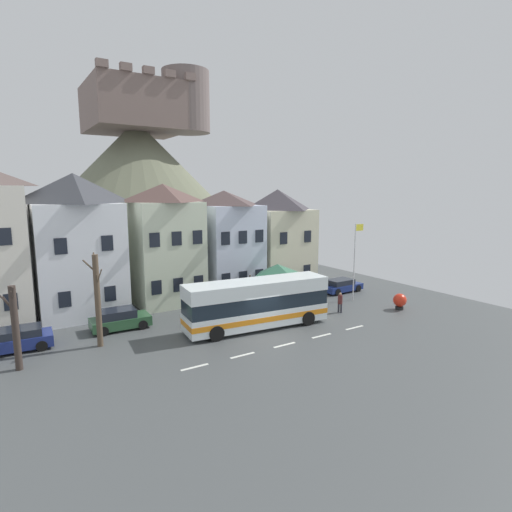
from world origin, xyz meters
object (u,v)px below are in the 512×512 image
(bare_tree_00, at_px, (98,300))
(hilltop_castle, at_px, (140,192))
(parked_car_00, at_px, (119,319))
(pedestrian_01, at_px, (320,298))
(public_bench, at_px, (262,295))
(townhouse_02, at_px, (165,244))
(parked_car_03, at_px, (17,339))
(flagpole, at_px, (355,256))
(parked_car_01, at_px, (281,294))
(bus_shelter, at_px, (278,270))
(parked_car_02, at_px, (341,286))
(transit_bus, at_px, (257,304))
(harbour_buoy, at_px, (400,301))
(bare_tree_02, at_px, (15,327))
(pedestrian_00, at_px, (340,301))
(townhouse_01, at_px, (77,245))
(townhouse_03, at_px, (224,242))
(townhouse_04, at_px, (277,238))

(bare_tree_00, bearing_deg, hilltop_castle, 67.62)
(hilltop_castle, distance_m, parked_car_00, 25.22)
(pedestrian_01, xyz_separation_m, public_bench, (-2.81, 4.22, -0.32))
(townhouse_02, xyz_separation_m, parked_car_03, (-11.27, -5.56, -4.31))
(hilltop_castle, xyz_separation_m, public_bench, (3.82, -21.38, -8.69))
(flagpole, bearing_deg, bare_tree_00, 178.28)
(parked_car_01, xyz_separation_m, flagpole, (5.66, -2.96, 3.22))
(bare_tree_00, bearing_deg, parked_car_00, 54.54)
(bus_shelter, height_order, parked_car_00, bus_shelter)
(pedestrian_01, relative_size, flagpole, 0.22)
(parked_car_00, distance_m, public_bench, 12.23)
(hilltop_castle, height_order, parked_car_02, hilltop_castle)
(transit_bus, bearing_deg, parked_car_03, 169.14)
(parked_car_00, relative_size, parked_car_02, 0.98)
(harbour_buoy, height_order, bare_tree_02, bare_tree_02)
(townhouse_02, bearing_deg, pedestrian_00, -44.81)
(bus_shelter, height_order, public_bench, bus_shelter)
(parked_car_01, bearing_deg, hilltop_castle, 103.81)
(townhouse_01, xyz_separation_m, parked_car_03, (-4.56, -5.84, -4.67))
(parked_car_01, height_order, harbour_buoy, parked_car_01)
(townhouse_03, bearing_deg, bare_tree_00, -147.89)
(pedestrian_00, bearing_deg, parked_car_01, 112.19)
(hilltop_castle, bearing_deg, pedestrian_00, -75.53)
(townhouse_02, distance_m, parked_car_03, 13.28)
(flagpole, bearing_deg, parked_car_01, 152.39)
(townhouse_04, height_order, pedestrian_00, townhouse_04)
(transit_bus, bearing_deg, parked_car_00, 155.11)
(townhouse_01, relative_size, parked_car_00, 2.70)
(townhouse_02, distance_m, parked_car_01, 10.67)
(townhouse_02, relative_size, bare_tree_02, 2.14)
(townhouse_01, xyz_separation_m, pedestrian_00, (17.02, -10.52, -4.42))
(townhouse_04, distance_m, parked_car_01, 7.58)
(parked_car_01, bearing_deg, parked_car_02, -1.05)
(townhouse_03, distance_m, pedestrian_00, 12.26)
(public_bench, xyz_separation_m, flagpole, (6.87, -4.01, 3.40))
(parked_car_02, distance_m, parked_car_03, 26.27)
(flagpole, relative_size, harbour_buoy, 5.13)
(parked_car_03, bearing_deg, bare_tree_00, 158.12)
(townhouse_01, height_order, public_bench, townhouse_01)
(pedestrian_01, distance_m, harbour_buoy, 6.33)
(transit_bus, height_order, parked_car_02, transit_bus)
(townhouse_04, relative_size, public_bench, 5.50)
(townhouse_03, xyz_separation_m, bare_tree_02, (-17.31, -9.31, -2.33))
(bus_shelter, distance_m, parked_car_00, 12.87)
(hilltop_castle, xyz_separation_m, bare_tree_00, (-10.19, -24.76, -6.25))
(parked_car_02, xyz_separation_m, harbour_buoy, (-0.09, -6.72, 0.12))
(townhouse_04, distance_m, pedestrian_01, 9.61)
(hilltop_castle, relative_size, parked_car_01, 7.70)
(townhouse_04, relative_size, harbour_buoy, 7.33)
(townhouse_04, bearing_deg, transit_bus, -131.09)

